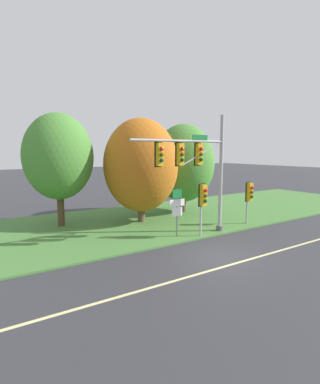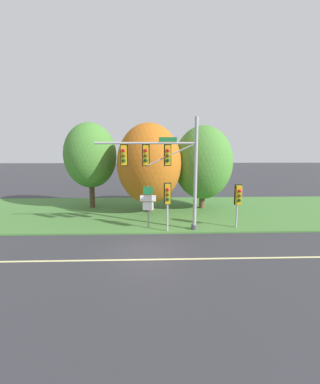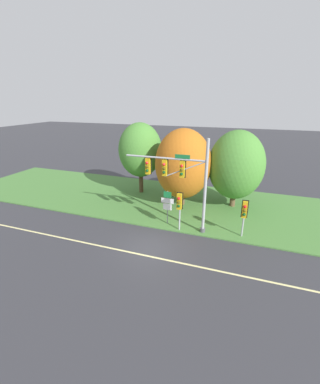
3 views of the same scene
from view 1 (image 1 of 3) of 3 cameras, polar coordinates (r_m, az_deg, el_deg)
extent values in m
plane|color=#333338|center=(15.15, 10.81, -11.83)|extent=(160.00, 160.00, 0.00)
cube|color=beige|center=(14.37, 14.20, -13.03)|extent=(36.00, 0.16, 0.01)
cube|color=#477A38|center=(21.60, -4.49, -5.59)|extent=(48.00, 11.50, 0.10)
cylinder|color=#9EA0A5|center=(18.72, 11.51, 3.35)|extent=(0.22, 0.22, 7.09)
cylinder|color=#4C4C51|center=(19.28, 11.23, -6.76)|extent=(0.40, 0.40, 0.30)
cylinder|color=#9EA0A5|center=(16.66, 3.93, 9.69)|extent=(6.19, 0.14, 0.14)
cylinder|color=#9EA0A5|center=(17.62, 7.98, 7.26)|extent=(3.13, 0.08, 1.47)
cube|color=gold|center=(17.49, 7.48, 7.17)|extent=(0.34, 0.28, 1.22)
cube|color=black|center=(17.61, 7.14, 7.18)|extent=(0.46, 0.04, 1.34)
sphere|color=red|center=(17.35, 7.88, 8.15)|extent=(0.22, 0.22, 0.22)
sphere|color=#51420C|center=(17.35, 7.86, 7.15)|extent=(0.22, 0.22, 0.22)
sphere|color=#0C4219|center=(17.36, 7.84, 6.16)|extent=(0.22, 0.22, 0.22)
cube|color=gold|center=(16.65, 3.90, 7.18)|extent=(0.34, 0.28, 1.22)
cube|color=black|center=(16.78, 3.57, 7.19)|extent=(0.46, 0.04, 1.34)
sphere|color=red|center=(16.51, 4.29, 8.21)|extent=(0.22, 0.22, 0.22)
sphere|color=#51420C|center=(16.51, 4.28, 7.17)|extent=(0.22, 0.22, 0.22)
sphere|color=#0C4219|center=(16.51, 4.26, 6.13)|extent=(0.22, 0.22, 0.22)
cube|color=gold|center=(15.88, -0.03, 7.17)|extent=(0.34, 0.28, 1.22)
cube|color=black|center=(16.02, -0.34, 7.17)|extent=(0.46, 0.04, 1.34)
sphere|color=red|center=(15.73, 0.32, 8.25)|extent=(0.22, 0.22, 0.22)
sphere|color=#51420C|center=(15.73, 0.32, 7.16)|extent=(0.22, 0.22, 0.22)
sphere|color=#0C4219|center=(15.74, 0.32, 6.07)|extent=(0.22, 0.22, 0.22)
cube|color=#196B33|center=(17.46, 7.64, 10.28)|extent=(1.10, 0.04, 0.28)
cylinder|color=#9EA0A5|center=(17.62, 7.78, -3.57)|extent=(0.12, 0.12, 3.00)
cube|color=gold|center=(17.31, 8.27, -0.63)|extent=(0.34, 0.28, 1.22)
cube|color=black|center=(17.43, 7.93, -0.57)|extent=(0.46, 0.04, 1.34)
sphere|color=red|center=(17.13, 8.68, 0.28)|extent=(0.22, 0.22, 0.22)
sphere|color=#51420C|center=(17.17, 8.66, -0.71)|extent=(0.22, 0.22, 0.22)
sphere|color=#0C4219|center=(17.22, 8.64, -1.69)|extent=(0.22, 0.22, 0.22)
cylinder|color=#9EA0A5|center=(21.28, 16.25, -2.13)|extent=(0.12, 0.12, 2.78)
cube|color=gold|center=(21.03, 16.74, 0.02)|extent=(0.34, 0.28, 1.22)
cube|color=black|center=(21.13, 16.41, 0.07)|extent=(0.46, 0.04, 1.34)
sphere|color=red|center=(20.88, 17.15, 0.78)|extent=(0.22, 0.22, 0.22)
sphere|color=#51420C|center=(20.92, 17.11, -0.03)|extent=(0.22, 0.22, 0.22)
sphere|color=#0C4219|center=(20.96, 17.08, -0.85)|extent=(0.22, 0.22, 0.22)
cylinder|color=slate|center=(17.44, 3.23, -3.95)|extent=(0.08, 0.08, 2.81)
cube|color=#197238|center=(17.22, 3.31, -0.37)|extent=(0.63, 0.03, 0.50)
cube|color=white|center=(17.30, 3.30, -2.05)|extent=(1.03, 0.03, 0.41)
cube|color=white|center=(17.40, 3.29, -3.76)|extent=(0.71, 0.03, 0.52)
cylinder|color=#4C3823|center=(20.85, -18.43, -1.62)|extent=(0.45, 0.45, 3.36)
ellipsoid|color=#478433|center=(20.59, -18.79, 6.39)|extent=(4.47, 4.47, 5.59)
cylinder|color=brown|center=(21.08, -3.59, -2.24)|extent=(0.52, 0.52, 2.55)
ellipsoid|color=#B76019|center=(20.78, -3.65, 5.09)|extent=(5.16, 5.16, 6.44)
cylinder|color=brown|center=(24.58, 4.41, -0.73)|extent=(0.50, 0.50, 2.60)
ellipsoid|color=#478433|center=(24.33, 4.48, 5.50)|extent=(4.99, 4.99, 6.24)
camera|label=2|loc=(10.57, 71.65, 3.78)|focal=24.00mm
camera|label=3|loc=(17.05, 74.16, 18.13)|focal=24.00mm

